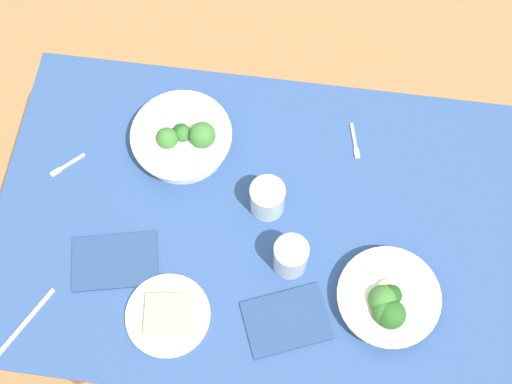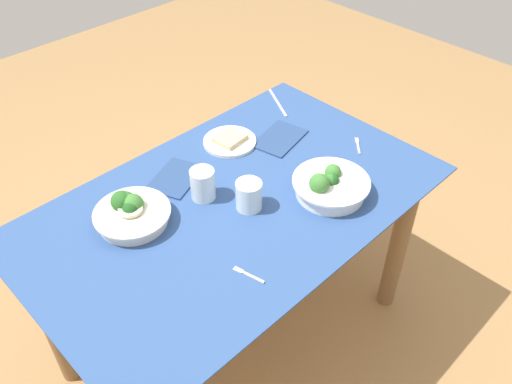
% 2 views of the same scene
% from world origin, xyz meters
% --- Properties ---
extents(ground_plane, '(6.00, 6.00, 0.00)m').
position_xyz_m(ground_plane, '(0.00, 0.00, 0.00)').
color(ground_plane, '#9E7547').
extents(dining_table, '(1.34, 0.82, 0.73)m').
position_xyz_m(dining_table, '(0.00, 0.00, 0.60)').
color(dining_table, '#2D4C84').
rests_on(dining_table, ground_plane).
extents(broccoli_bowl_far, '(0.23, 0.23, 0.09)m').
position_xyz_m(broccoli_bowl_far, '(-0.28, 0.15, 0.76)').
color(broccoli_bowl_far, silver).
rests_on(broccoli_bowl_far, dining_table).
extents(broccoli_bowl_near, '(0.25, 0.25, 0.10)m').
position_xyz_m(broccoli_bowl_near, '(0.25, -0.19, 0.76)').
color(broccoli_bowl_near, white).
rests_on(broccoli_bowl_near, dining_table).
extents(bread_side_plate, '(0.19, 0.19, 0.03)m').
position_xyz_m(bread_side_plate, '(0.21, 0.25, 0.73)').
color(bread_side_plate, silver).
rests_on(bread_side_plate, dining_table).
extents(water_glass_center, '(0.08, 0.08, 0.10)m').
position_xyz_m(water_glass_center, '(0.02, -0.05, 0.77)').
color(water_glass_center, silver).
rests_on(water_glass_center, dining_table).
extents(water_glass_side, '(0.08, 0.08, 0.10)m').
position_xyz_m(water_glass_side, '(-0.05, 0.09, 0.78)').
color(water_glass_side, silver).
rests_on(water_glass_side, dining_table).
extents(fork_by_far_bowl, '(0.08, 0.07, 0.00)m').
position_xyz_m(fork_by_far_bowl, '(0.53, -0.09, 0.73)').
color(fork_by_far_bowl, '#B7B7BC').
rests_on(fork_by_far_bowl, dining_table).
extents(fork_by_near_bowl, '(0.03, 0.10, 0.00)m').
position_xyz_m(fork_by_near_bowl, '(-0.18, -0.25, 0.73)').
color(fork_by_near_bowl, '#B7B7BC').
rests_on(fork_by_near_bowl, dining_table).
extents(table_knife_left, '(0.11, 0.19, 0.00)m').
position_xyz_m(table_knife_left, '(0.53, 0.31, 0.73)').
color(table_knife_left, '#B7B7BC').
rests_on(table_knife_left, dining_table).
extents(napkin_folded_upper, '(0.22, 0.19, 0.01)m').
position_xyz_m(napkin_folded_upper, '(-0.06, 0.22, 0.73)').
color(napkin_folded_upper, navy).
rests_on(napkin_folded_upper, dining_table).
extents(napkin_folded_lower, '(0.22, 0.17, 0.01)m').
position_xyz_m(napkin_folded_lower, '(0.36, 0.13, 0.73)').
color(napkin_folded_lower, navy).
rests_on(napkin_folded_lower, dining_table).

